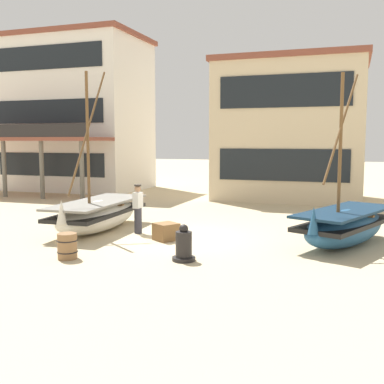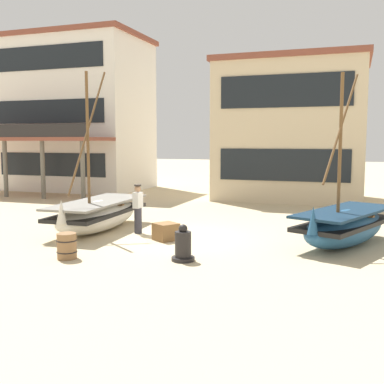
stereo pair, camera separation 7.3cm
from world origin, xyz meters
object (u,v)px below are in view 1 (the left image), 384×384
(wooden_barrel, at_px, (67,246))
(cargo_crate, at_px, (166,232))
(fishing_boat_centre_large, at_px, (345,226))
(fishing_boat_near_left, at_px, (98,214))
(fisherman_by_hull, at_px, (138,209))
(harbor_building_main, at_px, (290,130))
(harbor_building_annex, at_px, (75,114))
(capstan_winch, at_px, (184,246))

(wooden_barrel, relative_size, cargo_crate, 1.06)
(fishing_boat_centre_large, bearing_deg, fishing_boat_near_left, -177.09)
(fishing_boat_centre_large, height_order, cargo_crate, fishing_boat_centre_large)
(fishing_boat_near_left, bearing_deg, fisherman_by_hull, 1.26)
(harbor_building_main, bearing_deg, fishing_boat_centre_large, -74.19)
(harbor_building_annex, bearing_deg, cargo_crate, -48.11)
(fishing_boat_near_left, bearing_deg, cargo_crate, -13.29)
(cargo_crate, relative_size, harbor_building_main, 0.08)
(harbor_building_main, relative_size, harbor_building_annex, 0.81)
(wooden_barrel, bearing_deg, fishing_boat_centre_large, 30.66)
(wooden_barrel, height_order, harbor_building_annex, harbor_building_annex)
(harbor_building_annex, bearing_deg, wooden_barrel, -57.96)
(fishing_boat_near_left, relative_size, fishing_boat_centre_large, 1.08)
(fishing_boat_centre_large, relative_size, capstan_winch, 5.27)
(capstan_winch, height_order, harbor_building_annex, harbor_building_annex)
(cargo_crate, height_order, harbor_building_main, harbor_building_main)
(fisherman_by_hull, height_order, wooden_barrel, fisherman_by_hull)
(capstan_winch, xyz_separation_m, harbor_building_annex, (-13.12, 15.28, 4.49))
(harbor_building_annex, bearing_deg, capstan_winch, -49.34)
(fishing_boat_centre_large, height_order, harbor_building_annex, harbor_building_annex)
(harbor_building_main, bearing_deg, cargo_crate, -100.73)
(fishing_boat_centre_large, bearing_deg, harbor_building_annex, 145.09)
(capstan_winch, distance_m, cargo_crate, 2.64)
(fisherman_by_hull, xyz_separation_m, harbor_building_annex, (-10.38, 12.34, 4.04))
(fisherman_by_hull, xyz_separation_m, harbor_building_main, (3.63, 11.41, 2.92))
(capstan_winch, xyz_separation_m, wooden_barrel, (-3.03, -0.85, -0.04))
(fishing_boat_centre_large, xyz_separation_m, capstan_winch, (-4.00, -3.33, -0.22))
(harbor_building_annex, bearing_deg, fisherman_by_hull, -49.93)
(fishing_boat_centre_large, xyz_separation_m, harbor_building_annex, (-17.13, 11.95, 4.27))
(fishing_boat_near_left, height_order, harbor_building_annex, harbor_building_annex)
(harbor_building_annex, bearing_deg, fishing_boat_centre_large, -34.91)
(fishing_boat_near_left, relative_size, harbor_building_main, 0.71)
(fishing_boat_near_left, distance_m, capstan_winch, 5.19)
(fisherman_by_hull, height_order, capstan_winch, fisherman_by_hull)
(fisherman_by_hull, bearing_deg, harbor_building_main, 72.37)
(capstan_winch, height_order, wooden_barrel, capstan_winch)
(fishing_boat_near_left, relative_size, wooden_barrel, 8.01)
(cargo_crate, distance_m, harbor_building_annex, 18.13)
(fishing_boat_near_left, xyz_separation_m, fishing_boat_centre_large, (8.30, 0.42, 0.01))
(fishing_boat_near_left, xyz_separation_m, harbor_building_main, (5.18, 11.44, 3.16))
(fisherman_by_hull, relative_size, cargo_crate, 2.54)
(fishing_boat_near_left, distance_m, wooden_barrel, 3.96)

